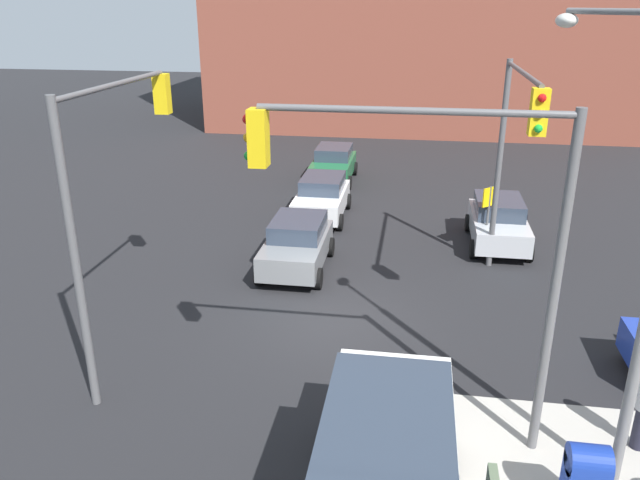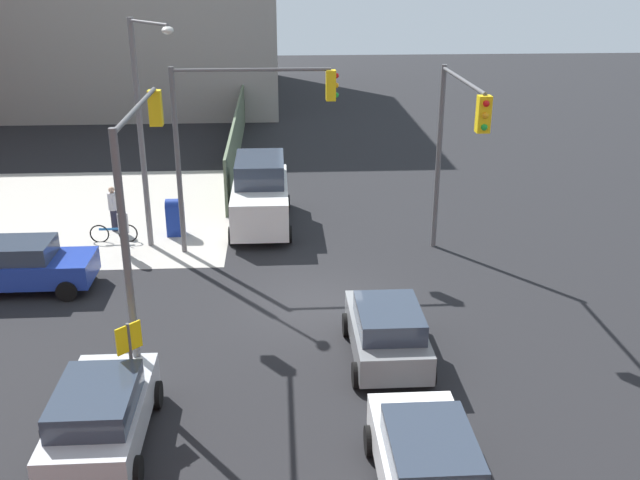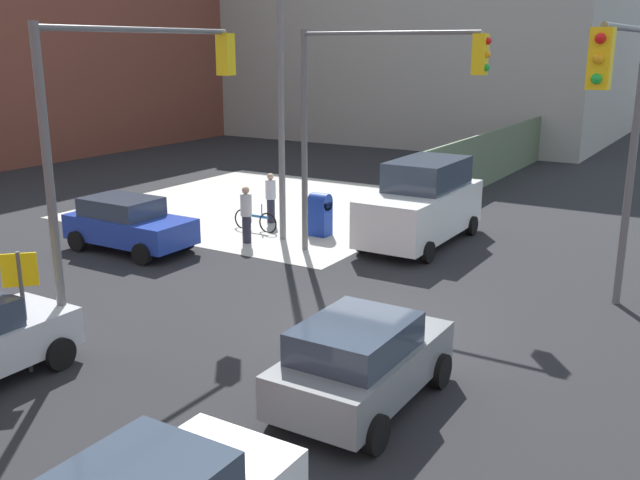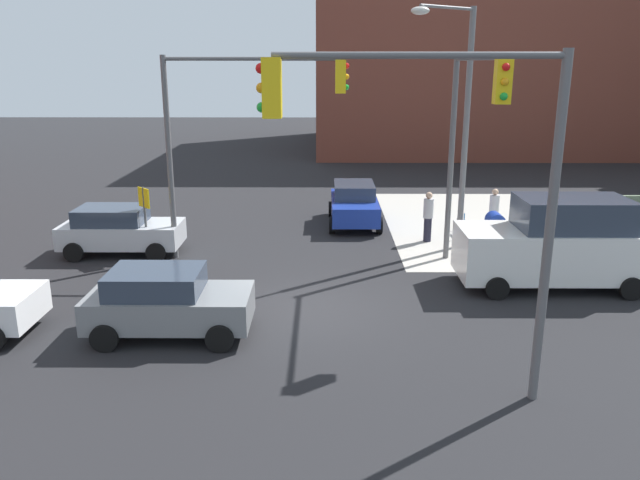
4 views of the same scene
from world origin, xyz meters
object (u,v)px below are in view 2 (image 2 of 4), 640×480
(street_lamp_corner, at_px, (144,120))
(coupe_silver, at_px, (101,413))
(van_white_delivery, at_px, (260,194))
(traffic_signal_se_corner, at_px, (455,134))
(traffic_signal_nw_corner, at_px, (139,182))
(bicycle_at_crosswalk, at_px, (47,445))
(mailbox_blue, at_px, (175,216))
(pedestrian_waiting, at_px, (124,231))
(bicycle_leaning_on_fence, at_px, (114,233))
(pedestrian_crossing, at_px, (113,208))
(coupe_blue, at_px, (26,265))
(coupe_white, at_px, (427,463))
(traffic_signal_ne_corner, at_px, (239,123))
(sedan_gray, at_px, (387,331))

(street_lamp_corner, bearing_deg, coupe_silver, -176.74)
(coupe_silver, bearing_deg, van_white_delivery, -12.98)
(traffic_signal_se_corner, distance_m, street_lamp_corner, 10.36)
(traffic_signal_nw_corner, distance_m, bicycle_at_crosswalk, 6.43)
(mailbox_blue, relative_size, pedestrian_waiting, 0.78)
(street_lamp_corner, bearing_deg, bicycle_leaning_on_fence, 66.86)
(street_lamp_corner, bearing_deg, van_white_delivery, -59.49)
(pedestrian_crossing, relative_size, pedestrian_waiting, 0.97)
(coupe_blue, height_order, pedestrian_waiting, pedestrian_waiting)
(street_lamp_corner, relative_size, mailbox_blue, 5.59)
(bicycle_leaning_on_fence, bearing_deg, pedestrian_waiting, -153.54)
(traffic_signal_nw_corner, xyz_separation_m, bicycle_leaning_on_fence, (7.87, 2.70, -4.30))
(traffic_signal_nw_corner, height_order, coupe_white, traffic_signal_nw_corner)
(coupe_white, xyz_separation_m, bicycle_at_crosswalk, (1.61, 7.63, -0.50))
(coupe_silver, relative_size, bicycle_leaning_on_fence, 2.26)
(coupe_blue, bearing_deg, van_white_delivery, -52.94)
(street_lamp_corner, distance_m, bicycle_leaning_on_fence, 4.70)
(mailbox_blue, relative_size, coupe_blue, 0.36)
(van_white_delivery, relative_size, pedestrian_crossing, 3.05)
(coupe_silver, bearing_deg, mailbox_blue, 0.32)
(pedestrian_waiting, bearing_deg, coupe_blue, -99.83)
(traffic_signal_nw_corner, relative_size, coupe_blue, 1.63)
(traffic_signal_ne_corner, bearing_deg, coupe_white, -162.80)
(van_white_delivery, xyz_separation_m, pedestrian_crossing, (-0.33, 5.60, -0.36))
(van_white_delivery, bearing_deg, traffic_signal_se_corner, -126.39)
(traffic_signal_nw_corner, relative_size, bicycle_at_crosswalk, 3.71)
(mailbox_blue, distance_m, pedestrian_crossing, 2.48)
(coupe_blue, relative_size, pedestrian_waiting, 2.18)
(traffic_signal_se_corner, distance_m, sedan_gray, 7.45)
(coupe_silver, relative_size, pedestrian_crossing, 2.23)
(traffic_signal_ne_corner, xyz_separation_m, sedan_gray, (-7.75, -3.99, -3.80))
(coupe_silver, xyz_separation_m, van_white_delivery, (13.58, -3.13, 0.44))
(traffic_signal_ne_corner, relative_size, pedestrian_crossing, 3.67)
(traffic_signal_se_corner, height_order, mailbox_blue, traffic_signal_se_corner)
(coupe_white, height_order, sedan_gray, same)
(mailbox_blue, bearing_deg, traffic_signal_nw_corner, -176.62)
(coupe_blue, height_order, van_white_delivery, van_white_delivery)
(traffic_signal_nw_corner, xyz_separation_m, sedan_gray, (-0.98, -6.12, -3.81))
(coupe_white, relative_size, sedan_gray, 1.02)
(pedestrian_crossing, bearing_deg, mailbox_blue, -57.13)
(mailbox_blue, distance_m, coupe_white, 16.05)
(street_lamp_corner, bearing_deg, pedestrian_crossing, 43.95)
(traffic_signal_ne_corner, bearing_deg, traffic_signal_se_corner, -106.33)
(traffic_signal_ne_corner, distance_m, pedestrian_waiting, 5.54)
(bicycle_at_crosswalk, bearing_deg, sedan_gray, -65.04)
(traffic_signal_nw_corner, bearing_deg, mailbox_blue, 3.38)
(traffic_signal_ne_corner, bearing_deg, pedestrian_crossing, 65.44)
(coupe_blue, height_order, bicycle_leaning_on_fence, coupe_blue)
(coupe_white, relative_size, bicycle_leaning_on_fence, 2.22)
(traffic_signal_se_corner, relative_size, pedestrian_waiting, 3.55)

